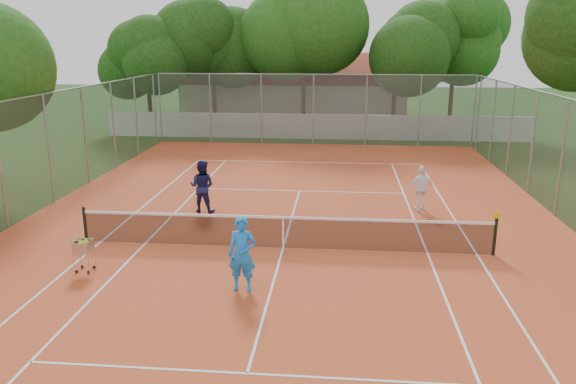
# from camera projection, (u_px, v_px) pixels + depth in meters

# --- Properties ---
(ground) EXTENTS (120.00, 120.00, 0.00)m
(ground) POSITION_uv_depth(u_px,v_px,m) (283.00, 249.00, 16.30)
(ground) COLOR #173A0F
(ground) RESTS_ON ground
(court_pad) EXTENTS (18.00, 34.00, 0.02)m
(court_pad) POSITION_uv_depth(u_px,v_px,m) (283.00, 248.00, 16.29)
(court_pad) COLOR #C14D25
(court_pad) RESTS_ON ground
(court_lines) EXTENTS (10.98, 23.78, 0.01)m
(court_lines) POSITION_uv_depth(u_px,v_px,m) (283.00, 248.00, 16.29)
(court_lines) COLOR white
(court_lines) RESTS_ON court_pad
(tennis_net) EXTENTS (11.88, 0.10, 0.98)m
(tennis_net) POSITION_uv_depth(u_px,v_px,m) (283.00, 232.00, 16.16)
(tennis_net) COLOR black
(tennis_net) RESTS_ON court_pad
(perimeter_fence) EXTENTS (18.00, 34.00, 4.00)m
(perimeter_fence) POSITION_uv_depth(u_px,v_px,m) (283.00, 182.00, 15.77)
(perimeter_fence) COLOR slate
(perimeter_fence) RESTS_ON ground
(boundary_wall) EXTENTS (26.00, 0.30, 1.50)m
(boundary_wall) POSITION_uv_depth(u_px,v_px,m) (315.00, 126.00, 34.36)
(boundary_wall) COLOR silver
(boundary_wall) RESTS_ON ground
(clubhouse) EXTENTS (16.40, 9.00, 4.40)m
(clubhouse) POSITION_uv_depth(u_px,v_px,m) (295.00, 89.00, 43.77)
(clubhouse) COLOR beige
(clubhouse) RESTS_ON ground
(tropical_trees) EXTENTS (29.00, 19.00, 10.00)m
(tropical_trees) POSITION_uv_depth(u_px,v_px,m) (318.00, 54.00, 36.13)
(tropical_trees) COLOR #13360D
(tropical_trees) RESTS_ON ground
(player_near) EXTENTS (0.70, 0.48, 1.85)m
(player_near) POSITION_uv_depth(u_px,v_px,m) (242.00, 254.00, 13.31)
(player_near) COLOR #1C82F2
(player_near) RESTS_ON court_pad
(player_far_left) EXTENTS (0.97, 0.79, 1.84)m
(player_far_left) POSITION_uv_depth(u_px,v_px,m) (202.00, 186.00, 19.51)
(player_far_left) COLOR #191A4C
(player_far_left) RESTS_ON court_pad
(player_far_right) EXTENTS (1.00, 0.60, 1.59)m
(player_far_right) POSITION_uv_depth(u_px,v_px,m) (421.00, 188.00, 19.71)
(player_far_right) COLOR white
(player_far_right) RESTS_ON court_pad
(ball_hopper) EXTENTS (0.50, 0.50, 0.92)m
(ball_hopper) POSITION_uv_depth(u_px,v_px,m) (84.00, 255.00, 14.54)
(ball_hopper) COLOR #B0B1B7
(ball_hopper) RESTS_ON court_pad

